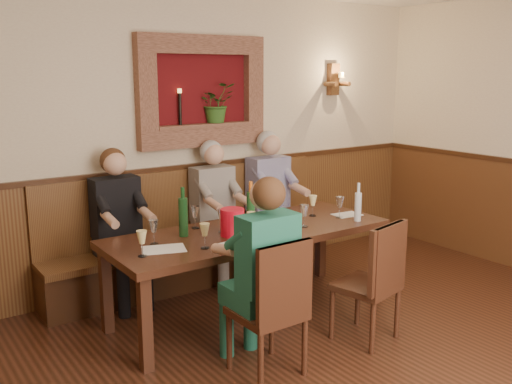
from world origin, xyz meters
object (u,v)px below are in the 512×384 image
person_bench_mid (218,225)px  wine_bottle_green_a (251,209)px  dining_table (250,238)px  spittoon_bucket (232,222)px  bench (195,250)px  chair_near_right (367,305)px  chair_near_left (268,335)px  person_bench_right (273,213)px  wine_bottle_green_b (183,216)px  person_chair_front (260,291)px  water_bottle (358,206)px  person_bench_left (121,242)px

person_bench_mid → wine_bottle_green_a: size_ratio=3.52×
dining_table → spittoon_bucket: 0.28m
bench → chair_near_right: bearing=-75.4°
chair_near_left → person_bench_right: 2.18m
chair_near_left → spittoon_bucket: bearing=73.0°
wine_bottle_green_a → wine_bottle_green_b: size_ratio=0.99×
spittoon_bucket → wine_bottle_green_a: (0.25, 0.11, 0.05)m
bench → person_chair_front: size_ratio=2.17×
spittoon_bucket → wine_bottle_green_b: bearing=147.5°
water_bottle → bench: bearing=127.0°
chair_near_right → person_bench_mid: 1.79m
person_chair_front → spittoon_bucket: 0.81m
dining_table → water_bottle: (0.94, -0.31, 0.21)m
person_chair_front → water_bottle: (1.39, 0.47, 0.32)m
bench → person_bench_left: (-0.79, -0.10, 0.25)m
person_bench_left → wine_bottle_green_a: (0.84, -0.79, 0.34)m
person_bench_mid → spittoon_bucket: size_ratio=6.36×
person_bench_mid → person_bench_right: size_ratio=0.96×
bench → person_chair_front: person_chair_front is taller
person_bench_left → wine_bottle_green_a: bearing=-43.1°
person_chair_front → spittoon_bucket: size_ratio=6.29×
chair_near_right → person_bench_mid: bearing=87.2°
bench → water_bottle: size_ratio=8.82×
person_bench_mid → person_chair_front: person_bench_mid is taller
spittoon_bucket → wine_bottle_green_a: size_ratio=0.55×
dining_table → wine_bottle_green_b: size_ratio=6.00×
person_bench_right → chair_near_left: bearing=-127.5°
bench → person_bench_left: 0.84m
person_bench_left → wine_bottle_green_b: person_bench_left is taller
wine_bottle_green_a → spittoon_bucket: bearing=-156.5°
chair_near_left → wine_bottle_green_b: 1.21m
bench → chair_near_right: (0.48, -1.84, -0.05)m
chair_near_right → person_bench_mid: (-0.29, 1.74, 0.30)m
spittoon_bucket → wine_bottle_green_a: 0.28m
dining_table → wine_bottle_green_a: size_ratio=6.07×
chair_near_left → wine_bottle_green_b: wine_bottle_green_b is taller
dining_table → chair_near_right: size_ratio=2.52×
person_bench_left → spittoon_bucket: 1.11m
dining_table → person_chair_front: size_ratio=1.74×
chair_near_left → person_bench_left: person_bench_left is taller
chair_near_left → wine_bottle_green_a: wine_bottle_green_a is taller
spittoon_bucket → water_bottle: (1.15, -0.25, 0.03)m
person_bench_right → wine_bottle_green_a: bearing=-136.3°
dining_table → wine_bottle_green_b: (-0.54, 0.15, 0.24)m
bench → wine_bottle_green_a: bearing=-87.0°
chair_near_left → person_bench_mid: 1.86m
bench → chair_near_left: (-0.45, -1.82, -0.04)m
dining_table → person_bench_right: bearing=43.9°
chair_near_left → person_bench_right: size_ratio=0.68×
water_bottle → chair_near_left: bearing=-157.6°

